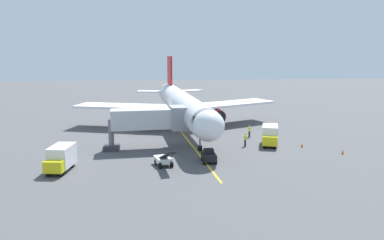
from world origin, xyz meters
TOP-DOWN VIEW (x-y plane):
  - ground_plane at (0.00, 0.00)m, footprint 220.00×220.00m
  - apron_lead_in_line at (1.69, 6.43)m, footprint 3.51×39.89m
  - airplane at (1.71, 0.15)m, footprint 34.69×40.35m
  - jet_bridge at (6.14, 11.84)m, footprint 11.50×3.74m
  - ground_crew_marshaller at (-5.66, 12.16)m, footprint 0.43×0.29m
  - ground_crew_wing_walker at (-7.58, 6.78)m, footprint 0.46×0.46m
  - box_truck_near_nose at (16.16, 20.72)m, footprint 2.60×4.84m
  - box_truck_portside at (-9.05, 11.94)m, footprint 3.21×4.97m
  - tug_starboard_side at (0.22, 19.11)m, footprint 1.56×2.31m
  - belt_loader_rear_apron at (5.39, 20.02)m, footprint 2.40×4.73m
  - safety_cone_nose_left at (-16.61, 17.30)m, footprint 0.32×0.32m
  - safety_cone_nose_right at (-12.96, 13.44)m, footprint 0.32×0.32m

SIDE VIEW (x-z plane):
  - ground_plane at x=0.00m, z-range 0.00..0.00m
  - apron_lead_in_line at x=1.69m, z-range 0.00..0.01m
  - safety_cone_nose_left at x=-16.61m, z-range 0.00..0.55m
  - safety_cone_nose_right at x=-12.96m, z-range 0.00..0.55m
  - tug_starboard_side at x=0.22m, z-range -0.05..1.45m
  - belt_loader_rear_apron at x=5.39m, z-range -0.45..1.88m
  - ground_crew_marshaller at x=-5.66m, z-range 0.03..1.74m
  - ground_crew_wing_walker at x=-7.58m, z-range 0.03..1.74m
  - box_truck_near_nose at x=16.16m, z-range 0.08..2.70m
  - box_truck_portside at x=-9.05m, z-range 0.08..2.70m
  - jet_bridge at x=6.14m, z-range 1.06..6.46m
  - airplane at x=1.71m, z-range -1.75..9.75m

